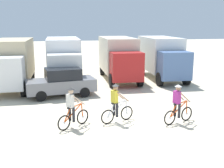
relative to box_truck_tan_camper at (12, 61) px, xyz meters
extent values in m
plane|color=beige|center=(6.12, -8.61, -1.87)|extent=(120.00, 120.00, 0.00)
cube|color=#CCB78E|center=(0.01, 0.58, 0.13)|extent=(2.52, 5.26, 2.70)
cube|color=silver|center=(-0.07, -2.82, -0.37)|extent=(2.23, 1.55, 2.00)
cube|color=black|center=(-0.08, -3.52, -0.02)|extent=(2.03, 0.13, 0.80)
cylinder|color=black|center=(0.96, -2.75, -1.37)|extent=(0.34, 1.01, 1.00)
cylinder|color=black|center=(1.07, 2.24, -1.37)|extent=(0.34, 1.01, 1.00)
cylinder|color=black|center=(-0.97, 2.29, -1.37)|extent=(0.34, 1.01, 1.00)
cube|color=white|center=(3.56, 1.51, 0.13)|extent=(2.43, 5.21, 2.70)
cube|color=silver|center=(3.54, -1.89, -0.37)|extent=(2.21, 1.51, 2.00)
cube|color=black|center=(3.53, -2.59, -0.02)|extent=(2.02, 0.09, 0.80)
cylinder|color=black|center=(4.56, -1.80, -1.37)|extent=(0.33, 1.00, 1.00)
cylinder|color=black|center=(2.52, -1.79, -1.37)|extent=(0.33, 1.00, 1.00)
cylinder|color=black|center=(4.59, 3.19, -1.37)|extent=(0.33, 1.00, 1.00)
cylinder|color=black|center=(2.55, 3.20, -1.37)|extent=(0.33, 1.00, 1.00)
cube|color=beige|center=(7.93, 1.72, 0.13)|extent=(2.56, 5.27, 2.70)
cube|color=#B21E1E|center=(7.82, -1.68, -0.37)|extent=(2.25, 1.57, 2.00)
cube|color=black|center=(7.80, -2.38, -0.02)|extent=(2.03, 0.14, 0.80)
cylinder|color=black|center=(8.84, -1.61, -1.37)|extent=(0.35, 1.01, 1.00)
cylinder|color=black|center=(6.81, -1.55, -1.37)|extent=(0.35, 1.01, 1.00)
cylinder|color=black|center=(9.00, 3.38, -1.37)|extent=(0.35, 1.01, 1.00)
cylinder|color=black|center=(6.96, 3.44, -1.37)|extent=(0.35, 1.01, 1.00)
cube|color=white|center=(11.48, 1.48, 0.13)|extent=(2.66, 5.31, 2.70)
cube|color=#4C6B9E|center=(11.31, -1.92, -0.37)|extent=(2.27, 1.61, 2.00)
cube|color=black|center=(11.28, -2.62, -0.02)|extent=(2.03, 0.18, 0.80)
cylinder|color=black|center=(12.34, -1.87, -1.37)|extent=(0.37, 1.01, 1.00)
cylinder|color=black|center=(10.30, -1.77, -1.37)|extent=(0.37, 1.01, 1.00)
cylinder|color=black|center=(12.59, 3.11, -1.37)|extent=(0.37, 1.01, 1.00)
cylinder|color=black|center=(10.55, 3.22, -1.37)|extent=(0.37, 1.01, 1.00)
cube|color=slate|center=(3.22, -3.14, -1.17)|extent=(4.41, 2.34, 0.76)
cube|color=black|center=(3.37, -3.11, -0.45)|extent=(2.31, 1.88, 0.68)
cylinder|color=black|center=(2.04, -4.09, -1.55)|extent=(0.66, 0.31, 0.64)
cylinder|color=black|center=(1.82, -2.55, -1.55)|extent=(0.66, 0.31, 0.64)
cylinder|color=black|center=(4.62, -3.72, -1.55)|extent=(0.66, 0.31, 0.64)
cylinder|color=black|center=(4.39, -2.18, -1.55)|extent=(0.66, 0.31, 0.64)
torus|color=black|center=(4.04, -8.27, -1.53)|extent=(0.59, 0.45, 0.68)
cylinder|color=silver|center=(4.04, -8.27, -1.53)|extent=(0.11, 0.11, 0.08)
torus|color=black|center=(3.19, -8.89, -1.53)|extent=(0.59, 0.45, 0.68)
cylinder|color=silver|center=(3.19, -8.89, -1.53)|extent=(0.11, 0.11, 0.08)
cylinder|color=#E05119|center=(3.60, -8.59, -1.21)|extent=(0.86, 0.64, 0.68)
cylinder|color=#E05119|center=(3.74, -8.49, -0.93)|extent=(0.56, 0.43, 0.13)
cylinder|color=#E05119|center=(3.33, -8.79, -1.25)|extent=(0.34, 0.27, 0.59)
cylinder|color=#E05119|center=(4.02, -8.29, -1.21)|extent=(0.11, 0.10, 0.64)
cylinder|color=silver|center=(4.00, -8.30, -0.89)|extent=(0.33, 0.44, 0.04)
cube|color=black|center=(3.47, -8.68, -0.94)|extent=(0.26, 0.24, 0.06)
cube|color=silver|center=(3.49, -8.67, -0.63)|extent=(0.35, 0.38, 0.56)
sphere|color=beige|center=(3.54, -8.64, -0.23)|extent=(0.22, 0.22, 0.22)
cone|color=#333333|center=(3.54, -8.64, -0.10)|extent=(0.32, 0.32, 0.10)
cylinder|color=#26262B|center=(3.46, -8.53, -1.24)|extent=(0.12, 0.12, 0.66)
cylinder|color=#26262B|center=(3.61, -8.74, -1.24)|extent=(0.12, 0.12, 0.66)
cylinder|color=beige|center=(3.66, -8.33, -0.65)|extent=(0.51, 0.44, 0.53)
cylinder|color=beige|center=(3.87, -8.62, -0.65)|extent=(0.56, 0.38, 0.53)
torus|color=black|center=(6.13, -8.16, -1.53)|extent=(0.66, 0.29, 0.68)
cylinder|color=silver|center=(6.13, -8.16, -1.53)|extent=(0.10, 0.10, 0.08)
torus|color=black|center=(5.15, -8.52, -1.53)|extent=(0.66, 0.29, 0.68)
cylinder|color=silver|center=(5.15, -8.52, -1.53)|extent=(0.10, 0.10, 0.08)
cylinder|color=silver|center=(5.62, -8.35, -1.21)|extent=(0.98, 0.39, 0.68)
cylinder|color=silver|center=(5.78, -8.29, -0.93)|extent=(0.64, 0.27, 0.13)
cylinder|color=silver|center=(5.31, -8.46, -1.25)|extent=(0.38, 0.18, 0.59)
cylinder|color=silver|center=(6.11, -8.17, -1.21)|extent=(0.11, 0.08, 0.64)
cylinder|color=silver|center=(6.09, -8.18, -0.89)|extent=(0.21, 0.50, 0.04)
cube|color=black|center=(5.47, -8.40, -0.94)|extent=(0.27, 0.19, 0.06)
cube|color=gold|center=(5.49, -8.40, -0.63)|extent=(0.30, 0.37, 0.56)
sphere|color=#A87A5B|center=(5.55, -8.38, -0.23)|extent=(0.22, 0.22, 0.22)
cone|color=#333333|center=(5.55, -8.38, -0.10)|extent=(0.32, 0.32, 0.10)
cylinder|color=#26262B|center=(5.50, -8.25, -1.24)|extent=(0.12, 0.12, 0.66)
cylinder|color=#26262B|center=(5.59, -8.50, -1.24)|extent=(0.12, 0.12, 0.66)
cylinder|color=#A87A5B|center=(5.75, -8.11, -0.65)|extent=(0.60, 0.30, 0.53)
cylinder|color=#A87A5B|center=(5.87, -8.45, -0.65)|extent=(0.62, 0.22, 0.53)
torus|color=black|center=(8.84, -8.85, -1.53)|extent=(0.66, 0.28, 0.68)
cylinder|color=silver|center=(8.84, -8.85, -1.53)|extent=(0.10, 0.10, 0.08)
torus|color=black|center=(7.85, -9.21, -1.53)|extent=(0.66, 0.28, 0.68)
cylinder|color=silver|center=(7.85, -9.21, -1.53)|extent=(0.10, 0.10, 0.08)
cylinder|color=#E05119|center=(8.32, -9.04, -1.21)|extent=(0.98, 0.39, 0.68)
cylinder|color=#E05119|center=(8.49, -8.98, -0.93)|extent=(0.64, 0.27, 0.13)
cylinder|color=#E05119|center=(8.02, -9.15, -1.25)|extent=(0.38, 0.18, 0.59)
cylinder|color=#E05119|center=(8.82, -8.86, -1.21)|extent=(0.11, 0.08, 0.64)
cylinder|color=silver|center=(8.80, -8.87, -0.89)|extent=(0.21, 0.50, 0.04)
cube|color=black|center=(8.18, -9.09, -0.94)|extent=(0.27, 0.19, 0.06)
cube|color=#AD2D8C|center=(8.20, -9.08, -0.63)|extent=(0.30, 0.37, 0.56)
sphere|color=#A87A5B|center=(8.25, -9.06, -0.23)|extent=(0.22, 0.22, 0.22)
cone|color=silver|center=(8.25, -9.06, -0.10)|extent=(0.32, 0.32, 0.10)
cylinder|color=#26262B|center=(8.21, -8.94, -1.24)|extent=(0.12, 0.12, 0.66)
cylinder|color=#26262B|center=(8.30, -9.19, -1.24)|extent=(0.12, 0.12, 0.66)
cylinder|color=#A87A5B|center=(8.46, -8.80, -0.65)|extent=(0.60, 0.29, 0.53)
cylinder|color=#A87A5B|center=(8.58, -9.14, -0.65)|extent=(0.62, 0.22, 0.53)
camera|label=1|loc=(2.95, -20.00, 2.60)|focal=43.75mm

